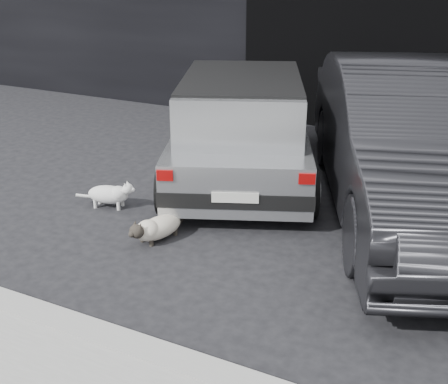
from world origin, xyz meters
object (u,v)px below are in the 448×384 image
at_px(second_car, 415,141).
at_px(cat_siamese, 155,228).
at_px(cat_white, 111,194).
at_px(silver_hatchback, 242,122).

relative_size(second_car, cat_siamese, 6.15).
distance_m(cat_siamese, cat_white, 1.04).
xyz_separation_m(silver_hatchback, second_car, (2.20, -0.17, 0.09)).
distance_m(second_car, cat_siamese, 3.03).
bearing_deg(cat_siamese, silver_hatchback, -74.77).
bearing_deg(cat_white, second_car, 100.83).
relative_size(silver_hatchback, cat_white, 5.72).
xyz_separation_m(silver_hatchback, cat_white, (-0.95, -1.62, -0.58)).
height_order(silver_hatchback, cat_siamese, silver_hatchback).
bearing_deg(second_car, silver_hatchback, 153.23).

